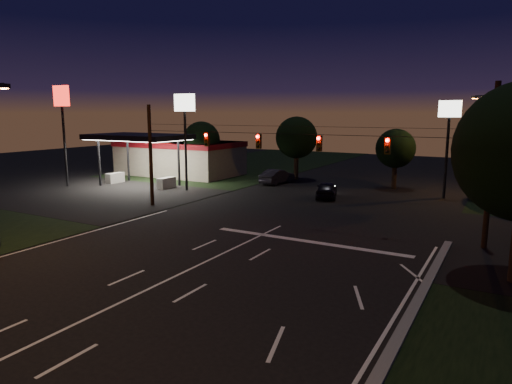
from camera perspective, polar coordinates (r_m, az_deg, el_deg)
The scene contains 17 objects.
ground at distance 19.29m, azimuth -16.28°, elevation -12.98°, with size 140.00×140.00×0.00m, color black.
cross_street_left at distance 44.03m, azimuth -19.67°, elevation -0.34°, with size 20.00×16.00×0.02m, color black.
stop_bar at distance 26.78m, azimuth 6.46°, elevation -6.14°, with size 12.00×0.50×0.01m, color silver.
utility_pole_right at distance 28.24m, azimuth 26.57°, elevation -6.32°, with size 0.30×0.30×9.00m, color black.
utility_pole_left at distance 37.68m, azimuth -12.80°, elevation -1.65°, with size 0.28×0.28×8.00m, color black.
signal_span at distance 30.19m, azimuth 3.99°, elevation 6.31°, with size 24.00×0.40×1.56m.
gas_station at distance 55.27m, azimuth -9.79°, elevation 4.55°, with size 14.20×16.10×5.25m.
pole_sign_left_near at distance 43.59m, azimuth -8.89°, elevation 9.25°, with size 2.20×0.30×9.10m.
pole_sign_left_far at distance 49.32m, azimuth -23.06°, elevation 9.38°, with size 2.00×0.30×10.00m.
pole_sign_right at distance 42.55m, azimuth 22.95°, elevation 7.58°, with size 1.80×0.30×8.40m.
street_light_right_far at distance 44.33m, azimuth 27.34°, elevation 6.03°, with size 2.20×0.35×9.00m.
tree_far_a at distance 52.55m, azimuth -6.73°, elevation 6.41°, with size 4.20×4.20×6.42m.
tree_far_b at distance 50.95m, azimuth 5.17°, elevation 6.73°, with size 4.60×4.60×6.98m.
tree_far_c at distance 46.55m, azimuth 17.10°, elevation 5.17°, with size 3.80×3.80×5.86m.
tree_far_d at distance 43.46m, azimuth 28.28°, elevation 5.35°, with size 4.80×4.80×7.30m.
car_oncoming_a at distance 40.40m, azimuth 8.81°, elevation 0.30°, with size 1.72×4.27×1.46m, color black.
car_oncoming_b at distance 48.02m, azimuth 2.65°, elevation 1.95°, with size 1.61×4.61×1.52m, color black.
Camera 1 is at (12.96, -12.24, 7.36)m, focal length 32.00 mm.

